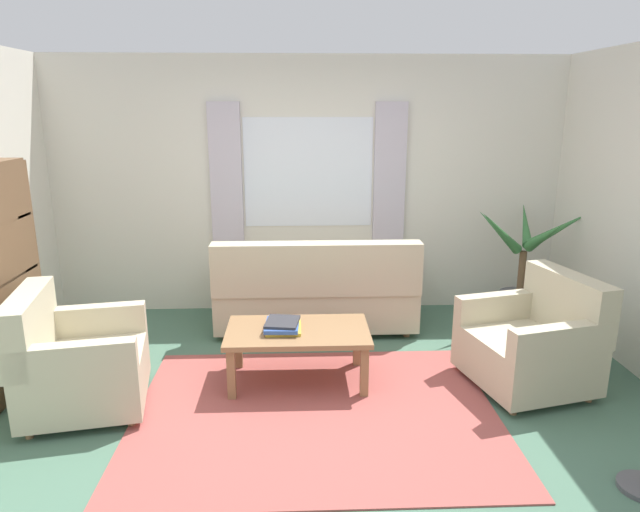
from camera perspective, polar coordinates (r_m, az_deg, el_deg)
ground_plane at (r=4.13m, az=-0.43°, el=-15.71°), size 6.24×6.24×0.00m
wall_back at (r=5.86m, az=-1.20°, el=7.05°), size 5.32×0.12×2.60m
window_with_curtains at (r=5.76m, az=-1.19°, el=8.41°), size 1.98×0.07×1.40m
area_rug at (r=4.12m, az=-0.43°, el=-15.64°), size 2.55×1.99×0.01m
couch at (r=5.43m, az=-0.42°, el=-3.72°), size 1.90×0.82×0.92m
armchair_left at (r=4.40m, az=-23.54°, el=-9.82°), size 0.96×0.97×0.88m
armchair_right at (r=4.65m, az=20.86°, el=-8.19°), size 1.00×1.01×0.88m
coffee_table at (r=4.39m, az=-2.27°, el=-8.13°), size 1.10×0.64×0.44m
book_stack_on_table at (r=4.36m, az=-3.81°, el=-7.03°), size 0.28×0.33×0.08m
potted_plant at (r=5.89m, az=19.75°, el=-2.07°), size 1.19×1.19×1.21m
bookshelf at (r=4.84m, az=-29.69°, el=-2.70°), size 0.30×0.94×1.72m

